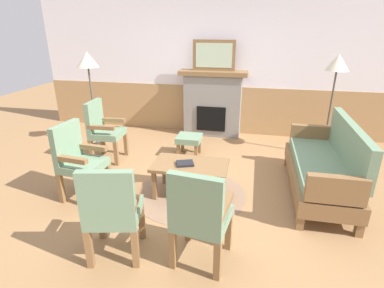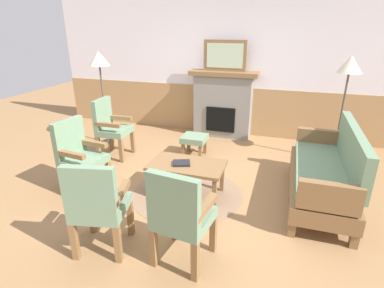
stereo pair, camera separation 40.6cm
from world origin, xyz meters
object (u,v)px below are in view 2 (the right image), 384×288
Objects in this scene: armchair_near_fireplace at (110,125)px; floor_lamp_by_chairs at (99,65)px; armchair_front_left at (97,203)px; footstool at (194,140)px; couch at (325,173)px; book_on_table at (182,163)px; framed_picture at (225,56)px; armchair_by_window_left at (79,153)px; floor_lamp_by_couch at (349,71)px; coffee_table at (187,168)px; fireplace at (223,104)px; armchair_front_center at (180,214)px.

floor_lamp_by_chairs is (-0.42, 0.50, 0.91)m from armchair_near_fireplace.
armchair_front_left is at bearing -58.74° from floor_lamp_by_chairs.
couch is at bearing -24.16° from footstool.
book_on_table is 0.22× the size of armchair_front_left.
armchair_by_window_left is at bearing -115.60° from framed_picture.
coffee_table is at bearing -138.37° from floor_lamp_by_couch.
floor_lamp_by_chairs is at bearing -151.56° from fireplace.
armchair_front_center is (0.40, -1.17, 0.08)m from book_on_table.
couch is at bearing 12.76° from armchair_by_window_left.
book_on_table is 0.13× the size of floor_lamp_by_couch.
book_on_table is 1.31m from footstool.
framed_picture is at bearing 83.97° from armchair_front_left.
armchair_by_window_left is (-1.31, -2.74, -0.11)m from fireplace.
armchair_front_left is at bearing -61.10° from armchair_near_fireplace.
fireplace reaches higher than book_on_table.
book_on_table is at bearing -28.99° from armchair_near_fireplace.
fireplace is at bearing -90.00° from framed_picture.
armchair_front_left is at bearing -96.03° from framed_picture.
couch is 3.34m from armchair_near_fireplace.
armchair_by_window_left and armchair_front_center have the same top height.
coffee_table is at bearing -167.89° from couch.
fireplace is 3.64m from armchair_front_center.
floor_lamp_by_chairs is (-1.59, 2.62, 0.91)m from armchair_front_left.
framed_picture is at bearing 96.42° from armchair_front_center.
framed_picture reaches higher than book_on_table.
armchair_front_left is 0.80m from armchair_front_center.
couch is 4.50× the size of footstool.
armchair_front_left is (1.17, -2.12, 0.00)m from armchair_near_fireplace.
fireplace is 1.33× the size of armchair_by_window_left.
floor_lamp_by_chairs is (-3.73, 0.97, 1.05)m from couch.
floor_lamp_by_couch is (1.62, 2.95, 0.91)m from armchair_front_center.
armchair_near_fireplace is 1.19m from armchair_by_window_left.
framed_picture is 1.74m from footstool.
footstool is (-0.29, 1.24, -0.10)m from coffee_table.
armchair_front_center is (1.72, -0.88, 0.00)m from armchair_by_window_left.
couch is at bearing 37.64° from armchair_front_left.
armchair_near_fireplace is at bearing -134.69° from framed_picture.
floor_lamp_by_couch is (2.25, 0.50, 1.17)m from footstool.
framed_picture is 0.82× the size of armchair_front_center.
armchair_front_center is at bearing -71.03° from book_on_table.
floor_lamp_by_chairs is (-1.98, -1.07, 0.80)m from fireplace.
floor_lamp_by_chairs is at bearing -174.17° from floor_lamp_by_couch.
footstool is (-0.22, -1.16, -0.37)m from fireplace.
armchair_front_center is at bearing -46.80° from floor_lamp_by_chairs.
framed_picture is at bearing 91.50° from coffee_table.
armchair_front_center is at bearing -46.06° from armchair_near_fireplace.
armchair_by_window_left is 1.93m from armchair_front_center.
floor_lamp_by_couch reaches higher than armchair_front_center.
armchair_by_window_left is at bearing -78.02° from armchair_near_fireplace.
couch is 1.07× the size of floor_lamp_by_couch.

